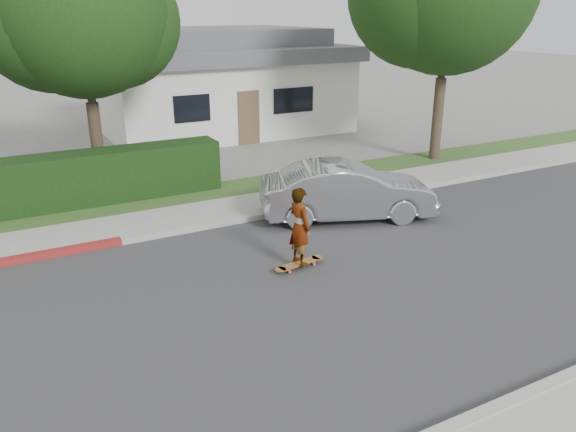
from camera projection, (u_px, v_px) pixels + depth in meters
name	position (u px, v px, depth m)	size (l,w,h in m)	color
ground	(115.00, 344.00, 9.06)	(120.00, 120.00, 0.00)	slate
road	(115.00, 344.00, 9.05)	(60.00, 8.00, 0.01)	#2D2D30
curb_far	(75.00, 249.00, 12.42)	(60.00, 0.20, 0.15)	#9E9E99
sidewalk_far	(69.00, 236.00, 13.17)	(60.00, 1.60, 0.12)	gray
planting_strip	(60.00, 216.00, 14.50)	(60.00, 1.60, 0.10)	#2D4C1E
tree_center	(80.00, 16.00, 15.61)	(5.66, 4.84, 7.44)	#33261C
house	(215.00, 80.00, 25.09)	(10.60, 8.60, 4.30)	beige
skateboard	(299.00, 264.00, 11.66)	(1.22, 0.41, 0.11)	#BD5734
skateboarder	(300.00, 226.00, 11.37)	(0.60, 0.39, 1.64)	white
car_silver	(348.00, 191.00, 14.26)	(1.53, 4.40, 1.45)	#A6A7AD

